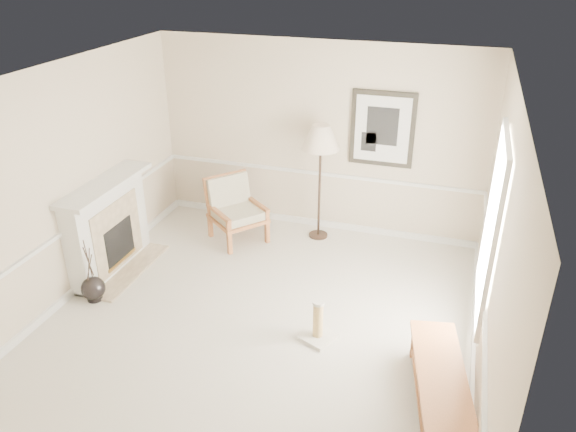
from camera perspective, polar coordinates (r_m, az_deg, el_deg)
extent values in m
plane|color=silver|center=(6.85, -3.23, -10.94)|extent=(5.50, 5.50, 0.00)
cube|color=beige|center=(8.51, 3.10, 7.85)|extent=(5.00, 0.04, 2.90)
cube|color=beige|center=(4.08, -18.06, -16.56)|extent=(5.00, 0.04, 2.90)
cube|color=beige|center=(7.30, -22.24, 2.64)|extent=(0.04, 5.50, 2.90)
cube|color=beige|center=(5.76, 20.39, -3.36)|extent=(0.04, 5.50, 2.90)
cube|color=white|center=(5.59, -3.99, 13.42)|extent=(5.00, 5.50, 0.04)
cube|color=white|center=(9.03, 2.86, -0.64)|extent=(4.95, 0.04, 0.10)
cube|color=white|center=(8.68, 2.98, 4.37)|extent=(4.95, 0.04, 0.05)
cube|color=white|center=(6.09, 20.04, -1.12)|extent=(0.03, 1.20, 1.80)
cube|color=white|center=(6.09, 19.95, -1.10)|extent=(0.05, 1.34, 1.94)
cube|color=black|center=(8.23, 9.57, 8.70)|extent=(0.92, 0.04, 1.10)
cube|color=white|center=(8.21, 9.54, 8.65)|extent=(0.78, 0.01, 0.96)
cube|color=black|center=(8.19, 9.56, 8.98)|extent=(0.45, 0.01, 0.55)
cube|color=white|center=(7.98, -17.85, -1.21)|extent=(0.28, 1.50, 1.25)
cube|color=white|center=(7.68, -18.21, 3.07)|extent=(0.46, 1.64, 0.06)
cube|color=#C6B28E|center=(7.93, -16.92, -1.84)|extent=(0.02, 1.05, 0.95)
cube|color=black|center=(7.99, -16.74, -2.68)|extent=(0.02, 0.62, 0.58)
cube|color=#AC8339|center=(8.11, -16.47, -4.29)|extent=(0.01, 0.66, 0.05)
cube|color=#C6B28E|center=(8.18, -16.34, -5.16)|extent=(0.60, 1.50, 0.03)
sphere|color=black|center=(7.58, -19.18, -6.94)|extent=(0.30, 0.30, 0.30)
cylinder|color=black|center=(7.64, -19.03, -7.75)|extent=(0.19, 0.19, 0.09)
cylinder|color=black|center=(7.38, -19.62, -4.38)|extent=(0.03, 0.13, 0.47)
cylinder|color=black|center=(7.40, -19.58, -4.64)|extent=(0.04, 0.16, 0.39)
cylinder|color=black|center=(7.36, -19.67, -4.13)|extent=(0.02, 0.07, 0.56)
cube|color=#A96136|center=(8.19, -5.96, -2.63)|extent=(0.09, 0.09, 0.39)
cube|color=#A96136|center=(8.70, -7.90, -0.91)|extent=(0.09, 0.09, 0.39)
cube|color=#A96136|center=(8.46, -2.13, -1.51)|extent=(0.09, 0.09, 0.39)
cube|color=#A96136|center=(8.95, -4.23, 0.10)|extent=(0.09, 0.09, 0.39)
cube|color=#A96136|center=(8.49, -5.10, -0.22)|extent=(1.01, 1.01, 0.05)
cube|color=#A96136|center=(8.63, -6.22, 2.49)|extent=(0.59, 0.66, 0.56)
cube|color=#A96136|center=(8.29, -7.09, 0.32)|extent=(0.60, 0.50, 0.05)
cube|color=#A96136|center=(8.55, -3.27, 1.34)|extent=(0.60, 0.50, 0.05)
cube|color=white|center=(8.45, -5.13, 0.34)|extent=(0.93, 0.93, 0.12)
cube|color=white|center=(8.57, -6.04, 2.48)|extent=(0.58, 0.64, 0.50)
cylinder|color=black|center=(8.73, 3.09, -1.94)|extent=(0.29, 0.29, 0.03)
cylinder|color=black|center=(8.37, 3.22, 2.97)|extent=(0.04, 0.04, 1.60)
cone|color=#FFE7CB|center=(8.10, 3.36, 8.02)|extent=(0.65, 0.65, 0.35)
cube|color=#A96136|center=(5.76, 15.27, -15.08)|extent=(0.75, 1.61, 0.04)
cube|color=#A96136|center=(5.97, 14.90, -17.33)|extent=(0.66, 1.49, 0.03)
cube|color=#A96136|center=(6.41, 12.66, -12.38)|extent=(0.06, 0.06, 0.40)
cube|color=#A96136|center=(6.47, 15.85, -12.45)|extent=(0.06, 0.06, 0.40)
cube|color=silver|center=(6.63, 3.01, -12.12)|extent=(0.47, 0.47, 0.04)
cylinder|color=tan|center=(6.49, 3.06, -10.48)|extent=(0.12, 0.12, 0.43)
cylinder|color=silver|center=(6.35, 3.11, -8.79)|extent=(0.13, 0.13, 0.04)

